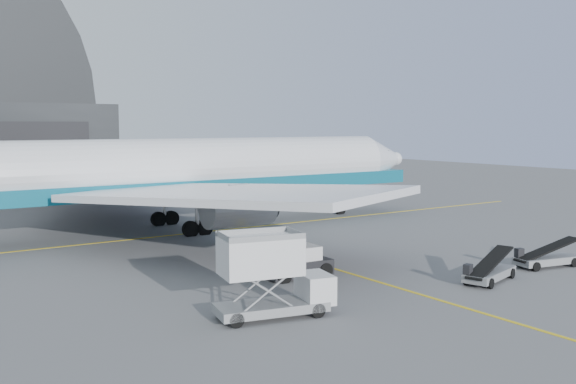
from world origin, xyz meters
TOP-DOWN VIEW (x-y plane):
  - ground at (0.00, 0.00)m, footprint 200.00×200.00m
  - taxi_lines at (0.00, 12.67)m, footprint 80.00×42.12m
  - distant_bldg_a at (38.00, 72.00)m, footprint 14.00×8.00m
  - distant_bldg_b at (55.00, 68.00)m, footprint 8.00×6.00m
  - airliner at (-1.81, 22.15)m, footprint 53.81×52.18m
  - catering_truck at (-9.14, -4.37)m, footprint 6.11×3.27m
  - pushback_tug at (-3.17, 1.86)m, footprint 4.33×2.67m
  - belt_loader_a at (5.57, -5.68)m, footprint 4.90×2.73m
  - belt_loader_b at (11.96, -5.21)m, footprint 4.93×2.41m
  - traffic_cone at (1.76, 6.37)m, footprint 0.36×0.36m

SIDE VIEW (x-z plane):
  - ground at x=0.00m, z-range 0.00..0.00m
  - distant_bldg_a at x=38.00m, z-range -2.00..2.00m
  - distant_bldg_b at x=55.00m, z-range -1.40..1.40m
  - taxi_lines at x=0.00m, z-range 0.00..0.02m
  - traffic_cone at x=1.76m, z-range -0.01..0.50m
  - belt_loader_a at x=5.57m, z-range -0.35..1.48m
  - belt_loader_b at x=11.96m, z-range -0.35..1.49m
  - pushback_tug at x=-3.17m, z-range -0.24..1.71m
  - catering_truck at x=-9.14m, z-range 0.02..4.01m
  - airliner at x=-1.81m, z-range -4.16..14.72m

